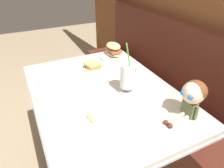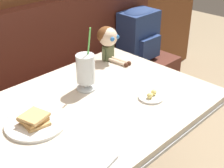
{
  "view_description": "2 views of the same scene",
  "coord_description": "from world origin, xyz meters",
  "views": [
    {
      "loc": [
        0.95,
        -0.23,
        1.43
      ],
      "look_at": [
        0.13,
        0.18,
        0.86
      ],
      "focal_mm": 33.19,
      "sensor_mm": 36.0,
      "label": 1
    },
    {
      "loc": [
        -0.82,
        -0.75,
        1.52
      ],
      "look_at": [
        0.09,
        0.15,
        0.82
      ],
      "focal_mm": 51.47,
      "sensor_mm": 36.0,
      "label": 2
    }
  ],
  "objects": [
    {
      "name": "butter_knife",
      "position": [
        -0.2,
        -0.15,
        0.74
      ],
      "size": [
        0.23,
        0.06,
        0.01
      ],
      "color": "silver",
      "rests_on": "diner_table"
    },
    {
      "name": "booth_bench",
      "position": [
        0.0,
        0.81,
        0.33
      ],
      "size": [
        2.6,
        0.48,
        1.0
      ],
      "color": "#512319",
      "rests_on": "ground"
    },
    {
      "name": "toast_plate",
      "position": [
        -0.28,
        0.22,
        0.76
      ],
      "size": [
        0.25,
        0.25,
        0.06
      ],
      "color": "white",
      "rests_on": "diner_table"
    },
    {
      "name": "milkshake_glass",
      "position": [
        0.07,
        0.3,
        0.84
      ],
      "size": [
        0.1,
        0.1,
        0.31
      ],
      "color": "silver",
      "rests_on": "diner_table"
    },
    {
      "name": "sandwich_plate",
      "position": [
        -0.42,
        0.45,
        0.79
      ],
      "size": [
        0.22,
        0.22,
        0.12
      ],
      "color": "white",
      "rests_on": "diner_table"
    },
    {
      "name": "diner_table",
      "position": [
        0.0,
        0.18,
        0.54
      ],
      "size": [
        1.11,
        0.81,
        0.74
      ],
      "color": "beige",
      "rests_on": "ground"
    },
    {
      "name": "butter_saucer",
      "position": [
        0.22,
        0.02,
        0.75
      ],
      "size": [
        0.12,
        0.12,
        0.04
      ],
      "color": "white",
      "rests_on": "diner_table"
    },
    {
      "name": "seated_doll",
      "position": [
        0.39,
        0.47,
        0.87
      ],
      "size": [
        0.12,
        0.22,
        0.2
      ],
      "color": "#5B6642",
      "rests_on": "diner_table"
    }
  ]
}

